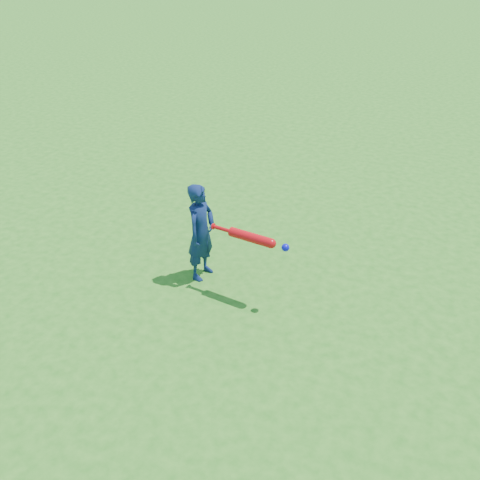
{
  "coord_description": "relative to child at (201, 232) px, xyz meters",
  "views": [
    {
      "loc": [
        2.0,
        -4.86,
        3.48
      ],
      "look_at": [
        0.02,
        -0.42,
        0.62
      ],
      "focal_mm": 40.0,
      "sensor_mm": 36.0,
      "label": 1
    }
  ],
  "objects": [
    {
      "name": "child",
      "position": [
        0.0,
        0.0,
        0.0
      ],
      "size": [
        0.31,
        0.44,
        1.14
      ],
      "primitive_type": "imported",
      "rotation": [
        0.0,
        0.0,
        1.49
      ],
      "color": "#101F4E",
      "rests_on": "ground"
    },
    {
      "name": "ground",
      "position": [
        0.48,
        0.37,
        -0.57
      ],
      "size": [
        80.0,
        80.0,
        0.0
      ],
      "primitive_type": "plane",
      "color": "#286F1A",
      "rests_on": "ground"
    },
    {
      "name": "bat_swing",
      "position": [
        0.69,
        -0.14,
        0.16
      ],
      "size": [
        0.9,
        0.17,
        0.1
      ],
      "rotation": [
        0.0,
        0.0,
        -0.11
      ],
      "color": "red",
      "rests_on": "ground"
    }
  ]
}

